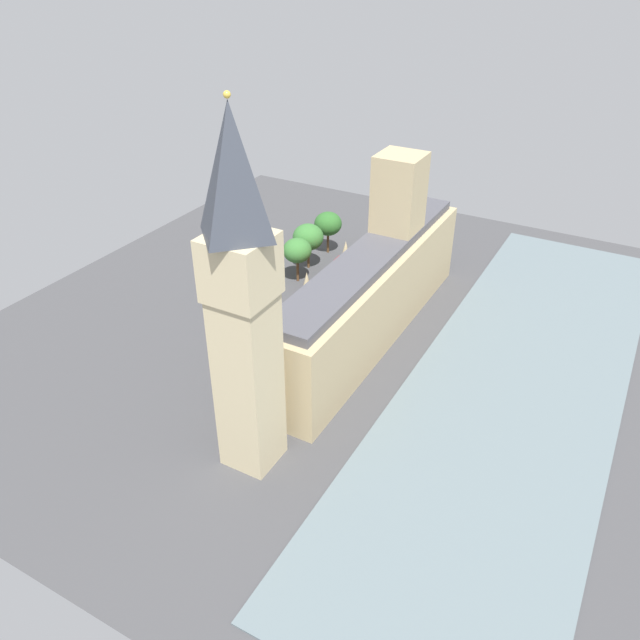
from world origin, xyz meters
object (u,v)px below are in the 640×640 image
clock_tower (242,299)px  car_dark_green_opposite_hall (234,380)px  car_yellow_cab_kerbside (255,355)px  pedestrian_corner (387,265)px  double_decker_bus_by_river_gate (333,276)px  car_black_near_tower (280,338)px  parliament_building (373,287)px  plane_tree_leading (308,237)px  plane_tree_under_trees (297,251)px  plane_tree_midblock (328,224)px  double_decker_bus_trailing (313,305)px  car_white_far_end (361,266)px  street_lamp_slot_10 (227,315)px

clock_tower → car_dark_green_opposite_hall: clock_tower is taller
car_yellow_cab_kerbside → pedestrian_corner: bearing=-103.8°
double_decker_bus_by_river_gate → car_black_near_tower: size_ratio=2.56×
parliament_building → plane_tree_leading: size_ratio=5.92×
plane_tree_under_trees → plane_tree_midblock: bearing=-86.1°
double_decker_bus_trailing → car_dark_green_opposite_hall: bearing=82.0°
parliament_building → car_white_far_end: 26.37m
plane_tree_leading → pedestrian_corner: bearing=-151.0°
double_decker_bus_by_river_gate → car_yellow_cab_kerbside: (-0.30, 29.65, -1.75)m
double_decker_bus_by_river_gate → street_lamp_slot_10: bearing=-108.6°
car_dark_green_opposite_hall → clock_tower: bearing=-46.4°
double_decker_bus_by_river_gate → plane_tree_leading: plane_tree_leading is taller
street_lamp_slot_10 → pedestrian_corner: bearing=-109.5°
clock_tower → double_decker_bus_trailing: 45.07m
car_dark_green_opposite_hall → plane_tree_under_trees: plane_tree_under_trees is taller
double_decker_bus_by_river_gate → plane_tree_leading: bearing=148.0°
street_lamp_slot_10 → clock_tower: bearing=132.5°
double_decker_bus_trailing → plane_tree_leading: 21.54m
plane_tree_under_trees → car_black_near_tower: bearing=113.0°
car_dark_green_opposite_hall → plane_tree_midblock: bearing=99.6°
parliament_building → double_decker_bus_trailing: parliament_building is taller
clock_tower → plane_tree_leading: 62.07m
double_decker_bus_trailing → car_yellow_cab_kerbside: double_decker_bus_trailing is taller
car_yellow_cab_kerbside → plane_tree_leading: plane_tree_leading is taller
parliament_building → street_lamp_slot_10: size_ratio=9.05×
double_decker_bus_by_river_gate → clock_tower: bearing=-76.3°
pedestrian_corner → plane_tree_midblock: bearing=-91.2°
double_decker_bus_trailing → car_yellow_cab_kerbside: (1.88, 17.10, -1.75)m
plane_tree_midblock → street_lamp_slot_10: plane_tree_midblock is taller
clock_tower → plane_tree_under_trees: size_ratio=5.16×
clock_tower → double_decker_bus_trailing: (11.46, -36.93, -23.15)m
car_black_near_tower → pedestrian_corner: (-4.80, -36.81, -0.20)m
car_white_far_end → pedestrian_corner: car_white_far_end is taller
clock_tower → plane_tree_midblock: bearing=-70.5°
plane_tree_leading → clock_tower: bearing=112.5°
double_decker_bus_by_river_gate → car_dark_green_opposite_hall: (-1.41, 37.41, -1.75)m
car_dark_green_opposite_hall → plane_tree_leading: size_ratio=0.43×
car_dark_green_opposite_hall → car_white_far_end: bearing=88.0°
car_yellow_cab_kerbside → parliament_building: bearing=-133.8°
clock_tower → car_yellow_cab_kerbside: (13.34, -19.83, -24.90)m
double_decker_bus_by_river_gate → plane_tree_under_trees: (7.85, 1.27, 4.45)m
plane_tree_leading → plane_tree_under_trees: bearing=100.0°
car_yellow_cab_kerbside → clock_tower: bearing=117.9°
clock_tower → double_decker_bus_by_river_gate: size_ratio=4.72×
plane_tree_midblock → plane_tree_under_trees: bearing=93.9°
double_decker_bus_by_river_gate → plane_tree_midblock: bearing=120.5°
street_lamp_slot_10 → double_decker_bus_by_river_gate: bearing=-106.8°
car_black_near_tower → plane_tree_leading: plane_tree_leading is taller
double_decker_bus_trailing → car_dark_green_opposite_hall: double_decker_bus_trailing is taller
car_yellow_cab_kerbside → pedestrian_corner: car_yellow_cab_kerbside is taller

